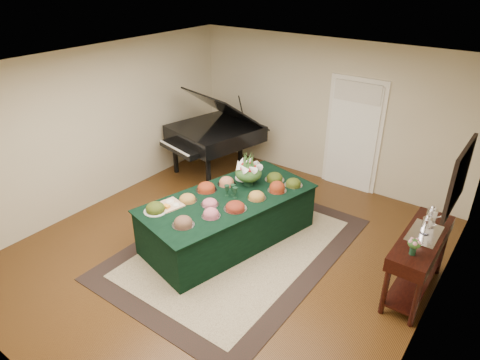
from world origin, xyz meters
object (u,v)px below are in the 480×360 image
Objects in this scene: floral_centerpiece at (249,170)px; mahogany_sideboard at (420,249)px; buffet_table at (229,219)px; grand_piano at (215,133)px.

mahogany_sideboard is at bearing -1.06° from floral_centerpiece.
buffet_table is 2.01× the size of mahogany_sideboard.
mahogany_sideboard is at bearing -15.91° from grand_piano.
floral_centerpiece reaches higher than mahogany_sideboard.
grand_piano reaches higher than mahogany_sideboard.
grand_piano is at bearing 134.09° from buffet_table.
buffet_table is at bearing -45.91° from grand_piano.
grand_piano is at bearing 164.09° from mahogany_sideboard.
floral_centerpiece is 2.67m from mahogany_sideboard.
floral_centerpiece is 0.30× the size of mahogany_sideboard.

